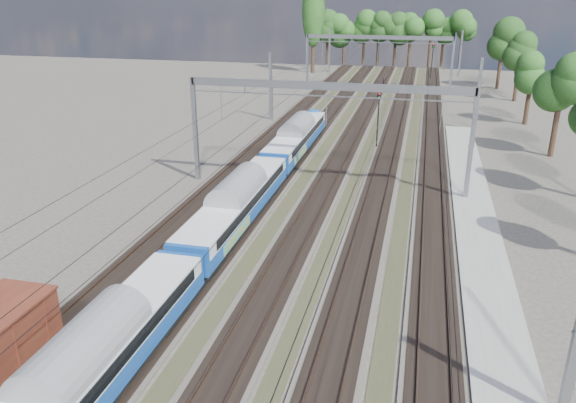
% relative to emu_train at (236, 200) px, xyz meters
% --- Properties ---
extents(track_bed, '(21.00, 130.00, 0.34)m').
position_rel_emu_train_xyz_m(track_bed, '(4.50, 25.10, -2.19)').
color(track_bed, '#47423A').
rests_on(track_bed, ground).
extents(platform, '(3.00, 70.00, 0.30)m').
position_rel_emu_train_xyz_m(platform, '(16.50, 0.10, -2.14)').
color(platform, gray).
rests_on(platform, ground).
extents(catenary, '(25.65, 130.00, 9.00)m').
position_rel_emu_train_xyz_m(catenary, '(4.83, 32.79, 4.11)').
color(catenary, gray).
rests_on(catenary, ground).
extents(tree_belt, '(39.56, 99.72, 11.54)m').
position_rel_emu_train_xyz_m(tree_belt, '(11.18, 72.42, 5.79)').
color(tree_belt, black).
rests_on(tree_belt, ground).
extents(poplar, '(4.40, 4.40, 19.04)m').
position_rel_emu_train_xyz_m(poplar, '(-10.00, 78.10, 9.60)').
color(poplar, black).
rests_on(poplar, ground).
extents(emu_train, '(2.66, 56.44, 3.89)m').
position_rel_emu_train_xyz_m(emu_train, '(0.00, 0.00, 0.00)').
color(emu_train, black).
rests_on(emu_train, ground).
extents(worker, '(0.56, 0.69, 1.65)m').
position_rel_emu_train_xyz_m(worker, '(5.31, 63.19, -1.47)').
color(worker, black).
rests_on(worker, ground).
extents(signal_near, '(0.40, 0.37, 5.95)m').
position_rel_emu_train_xyz_m(signal_near, '(7.61, 24.31, 1.47)').
color(signal_near, black).
rests_on(signal_near, ground).
extents(signal_far, '(0.45, 0.42, 6.39)m').
position_rel_emu_train_xyz_m(signal_far, '(13.11, 75.37, 1.75)').
color(signal_far, black).
rests_on(signal_far, ground).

